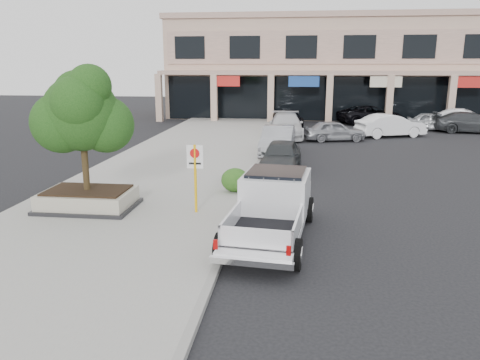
# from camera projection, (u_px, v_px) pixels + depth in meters

# --- Properties ---
(ground) EXTENTS (120.00, 120.00, 0.00)m
(ground) POSITION_uv_depth(u_px,v_px,m) (283.00, 227.00, 14.80)
(ground) COLOR black
(ground) RESTS_ON ground
(sidewalk) EXTENTS (8.00, 52.00, 0.15)m
(sidewalk) POSITION_uv_depth(u_px,v_px,m) (166.00, 176.00, 21.21)
(sidewalk) COLOR gray
(sidewalk) RESTS_ON ground
(curb) EXTENTS (0.20, 52.00, 0.15)m
(curb) POSITION_uv_depth(u_px,v_px,m) (253.00, 179.00, 20.75)
(curb) COLOR gray
(curb) RESTS_ON ground
(strip_mall) EXTENTS (40.55, 12.43, 9.50)m
(strip_mall) POSITION_uv_depth(u_px,v_px,m) (378.00, 67.00, 45.41)
(strip_mall) COLOR tan
(strip_mall) RESTS_ON ground
(planter) EXTENTS (3.20, 2.20, 0.68)m
(planter) POSITION_uv_depth(u_px,v_px,m) (88.00, 199.00, 16.15)
(planter) COLOR black
(planter) RESTS_ON sidewalk
(planter_tree) EXTENTS (2.90, 2.55, 4.00)m
(planter_tree) POSITION_uv_depth(u_px,v_px,m) (87.00, 113.00, 15.58)
(planter_tree) COLOR #2F2112
(planter_tree) RESTS_ON planter
(no_parking_sign) EXTENTS (0.55, 0.09, 2.30)m
(no_parking_sign) POSITION_uv_depth(u_px,v_px,m) (195.00, 169.00, 15.46)
(no_parking_sign) COLOR yellow
(no_parking_sign) RESTS_ON sidewalk
(hedge) EXTENTS (1.10, 0.99, 0.93)m
(hedge) POSITION_uv_depth(u_px,v_px,m) (235.00, 180.00, 18.24)
(hedge) COLOR #134112
(hedge) RESTS_ON sidewalk
(pickup_truck) EXTENTS (2.76, 6.07, 1.85)m
(pickup_truck) POSITION_uv_depth(u_px,v_px,m) (271.00, 209.00, 13.53)
(pickup_truck) COLOR white
(pickup_truck) RESTS_ON ground
(curb_car_a) EXTENTS (2.07, 4.47, 1.48)m
(curb_car_a) POSITION_uv_depth(u_px,v_px,m) (281.00, 156.00, 22.37)
(curb_car_a) COLOR #2E3133
(curb_car_a) RESTS_ON ground
(curb_car_b) EXTENTS (1.93, 4.95, 1.61)m
(curb_car_b) POSITION_uv_depth(u_px,v_px,m) (278.00, 141.00, 26.48)
(curb_car_b) COLOR #9C9EA4
(curb_car_b) RESTS_ON ground
(curb_car_c) EXTENTS (2.58, 5.82, 1.66)m
(curb_car_c) POSITION_uv_depth(u_px,v_px,m) (286.00, 125.00, 32.85)
(curb_car_c) COLOR silver
(curb_car_c) RESTS_ON ground
(curb_car_d) EXTENTS (2.76, 5.09, 1.36)m
(curb_car_d) POSITION_uv_depth(u_px,v_px,m) (288.00, 118.00, 38.58)
(curb_car_d) COLOR black
(curb_car_d) RESTS_ON ground
(lot_car_a) EXTENTS (4.31, 2.50, 1.38)m
(lot_car_a) POSITION_uv_depth(u_px,v_px,m) (334.00, 131.00, 31.31)
(lot_car_a) COLOR #95969C
(lot_car_a) RESTS_ON ground
(lot_car_b) EXTENTS (5.15, 3.29, 1.60)m
(lot_car_b) POSITION_uv_depth(u_px,v_px,m) (391.00, 126.00, 33.05)
(lot_car_b) COLOR white
(lot_car_b) RESTS_ON ground
(lot_car_c) EXTENTS (5.43, 2.59, 1.53)m
(lot_car_c) POSITION_uv_depth(u_px,v_px,m) (471.00, 122.00, 35.11)
(lot_car_c) COLOR #323538
(lot_car_c) RESTS_ON ground
(lot_car_d) EXTENTS (6.19, 4.46, 1.57)m
(lot_car_d) POSITION_uv_depth(u_px,v_px,m) (370.00, 115.00, 40.41)
(lot_car_d) COLOR black
(lot_car_d) RESTS_ON ground
(lot_car_e) EXTENTS (4.35, 2.24, 1.42)m
(lot_car_e) POSITION_uv_depth(u_px,v_px,m) (435.00, 121.00, 36.24)
(lot_car_e) COLOR #A9ADB1
(lot_car_e) RESTS_ON ground
(lot_car_f) EXTENTS (5.06, 2.94, 1.58)m
(lot_car_f) POSITION_uv_depth(u_px,v_px,m) (464.00, 119.00, 36.96)
(lot_car_f) COLOR white
(lot_car_f) RESTS_ON ground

